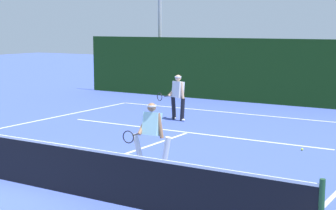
{
  "coord_description": "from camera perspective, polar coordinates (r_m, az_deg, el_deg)",
  "views": [
    {
      "loc": [
        8.01,
        -7.63,
        3.27
      ],
      "look_at": [
        -0.04,
        5.41,
        1.0
      ],
      "focal_mm": 57.48,
      "sensor_mm": 36.0,
      "label": 1
    }
  ],
  "objects": [
    {
      "name": "tennis_net",
      "position": [
        11.41,
        -14.33,
        -5.88
      ],
      "size": [
        11.99,
        0.09,
        1.06
      ],
      "color": "#1E4723",
      "rests_on": "ground_plane"
    },
    {
      "name": "ground_plane",
      "position": [
        11.54,
        -14.24,
        -8.3
      ],
      "size": [
        80.0,
        80.0,
        0.0
      ],
      "primitive_type": "plane",
      "color": "#4157B2"
    },
    {
      "name": "court_line_centre",
      "position": [
        13.86,
        -4.69,
        -5.23
      ],
      "size": [
        0.1,
        6.4,
        0.01
      ],
      "primitive_type": "cube",
      "color": "white",
      "rests_on": "ground_plane"
    },
    {
      "name": "court_line_baseline_far",
      "position": [
        20.29,
        7.99,
        -0.92
      ],
      "size": [
        10.95,
        0.1,
        0.01
      ],
      "primitive_type": "cube",
      "color": "white",
      "rests_on": "ground_plane"
    },
    {
      "name": "back_fence_windscreen",
      "position": [
        22.83,
        11.05,
        3.49
      ],
      "size": [
        19.08,
        0.12,
        2.74
      ],
      "primitive_type": "cube",
      "color": "#183A12",
      "rests_on": "ground_plane"
    },
    {
      "name": "player_near",
      "position": [
        12.41,
        -1.79,
        -2.92
      ],
      "size": [
        1.03,
        0.85,
        1.52
      ],
      "rotation": [
        0.0,
        0.0,
        3.2
      ],
      "color": "silver",
      "rests_on": "ground_plane"
    },
    {
      "name": "tennis_ball",
      "position": [
        14.66,
        14.03,
        -4.58
      ],
      "size": [
        0.07,
        0.07,
        0.07
      ],
      "primitive_type": "sphere",
      "color": "#D1E033",
      "rests_on": "ground_plane"
    },
    {
      "name": "player_far",
      "position": [
        18.64,
        1.03,
        1.03
      ],
      "size": [
        0.99,
        0.85,
        1.59
      ],
      "rotation": [
        0.0,
        0.0,
        2.77
      ],
      "color": "black",
      "rests_on": "ground_plane"
    },
    {
      "name": "court_line_service",
      "position": [
        16.61,
        2.17,
        -2.92
      ],
      "size": [
        8.93,
        0.1,
        0.01
      ],
      "primitive_type": "cube",
      "color": "white",
      "rests_on": "ground_plane"
    }
  ]
}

